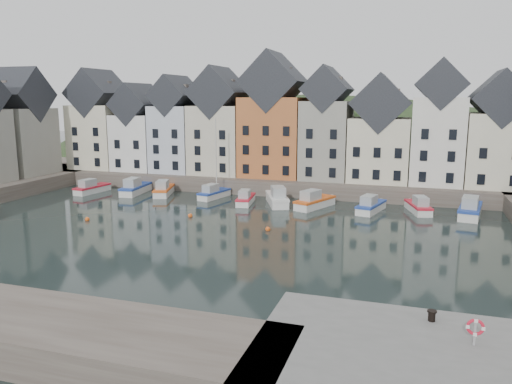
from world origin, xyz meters
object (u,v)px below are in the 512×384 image
at_px(mooring_bollard, 432,315).
at_px(life_ring_post, 475,328).
at_px(boat_a, 91,188).
at_px(boat_d, 214,193).

xyz_separation_m(mooring_bollard, life_ring_post, (1.78, -2.12, 0.55)).
height_order(boat_a, life_ring_post, life_ring_post).
relative_size(boat_a, mooring_bollard, 10.78).
height_order(mooring_bollard, life_ring_post, life_ring_post).
bearing_deg(boat_d, boat_a, -162.05).
distance_m(boat_d, life_ring_post, 47.04).
xyz_separation_m(boat_a, mooring_bollard, (44.55, -33.51, 1.64)).
height_order(boat_a, mooring_bollard, mooring_bollard).
bearing_deg(boat_d, mooring_bollard, -40.62).
relative_size(boat_a, life_ring_post, 4.65).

